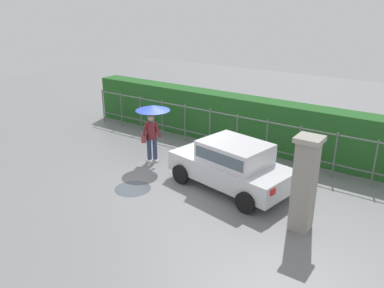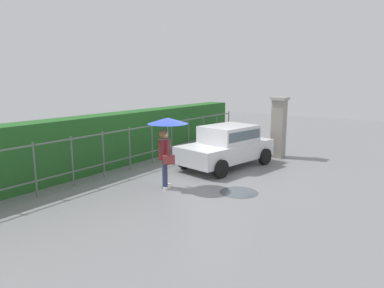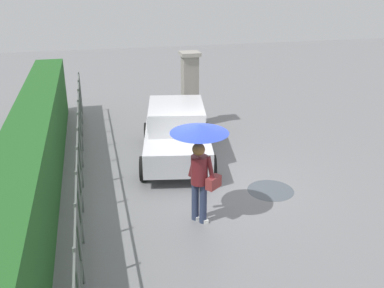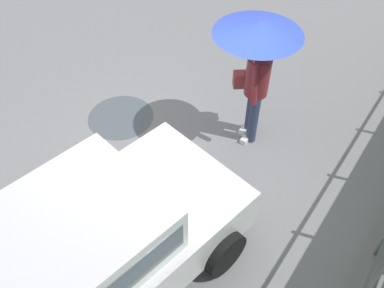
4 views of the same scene
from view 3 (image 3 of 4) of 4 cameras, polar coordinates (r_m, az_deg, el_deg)
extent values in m
plane|color=slate|center=(10.45, 2.57, -5.52)|extent=(40.00, 40.00, 0.00)
cube|color=silver|center=(11.71, -2.02, 0.72)|extent=(3.93, 2.26, 0.60)
cube|color=silver|center=(11.65, -2.08, 3.74)|extent=(2.12, 1.75, 0.60)
cube|color=#4C5B66|center=(11.64, -2.08, 3.83)|extent=(1.98, 1.74, 0.33)
cylinder|color=black|center=(10.71, 2.65, -3.01)|extent=(0.62, 0.28, 0.60)
cylinder|color=black|center=(10.68, -6.36, -3.20)|extent=(0.62, 0.28, 0.60)
cylinder|color=black|center=(13.01, 1.57, 1.63)|extent=(0.62, 0.28, 0.60)
cylinder|color=black|center=(12.99, -5.84, 1.48)|extent=(0.62, 0.28, 0.60)
cube|color=red|center=(13.43, 0.14, 4.23)|extent=(0.09, 0.21, 0.16)
cube|color=red|center=(13.41, -4.57, 4.14)|extent=(0.09, 0.21, 0.16)
cylinder|color=#2D3856|center=(8.94, 0.43, -7.41)|extent=(0.15, 0.15, 0.86)
cylinder|color=#2D3856|center=(8.84, 1.46, -7.80)|extent=(0.15, 0.15, 0.86)
cube|color=white|center=(9.18, 0.65, -9.39)|extent=(0.26, 0.10, 0.08)
cube|color=white|center=(9.08, 1.67, -9.79)|extent=(0.26, 0.10, 0.08)
cylinder|color=maroon|center=(8.56, 0.97, -3.41)|extent=(0.34, 0.34, 0.58)
sphere|color=#DBAD89|center=(8.39, 0.99, -0.75)|extent=(0.22, 0.22, 0.22)
sphere|color=olive|center=(8.36, 0.87, -0.69)|extent=(0.25, 0.25, 0.25)
cylinder|color=maroon|center=(8.73, 0.13, -2.68)|extent=(0.23, 0.21, 0.56)
cylinder|color=maroon|center=(8.49, 2.49, -3.44)|extent=(0.23, 0.21, 0.56)
cylinder|color=#B2B2B7|center=(8.54, 0.96, -0.95)|extent=(0.02, 0.02, 0.77)
cone|color=blue|center=(8.36, 0.98, 2.03)|extent=(1.16, 1.16, 0.17)
cube|color=maroon|center=(8.62, 2.83, -5.03)|extent=(0.34, 0.37, 0.24)
cube|color=gray|center=(14.09, -0.27, 6.87)|extent=(0.48, 0.48, 2.30)
cube|color=#9E998E|center=(13.83, -0.28, 11.71)|extent=(0.60, 0.60, 0.12)
cylinder|color=#59605B|center=(7.31, -14.48, -12.64)|extent=(0.05, 0.05, 1.50)
cylinder|color=#59605B|center=(8.30, -14.45, -8.15)|extent=(0.05, 0.05, 1.50)
cylinder|color=#59605B|center=(9.33, -14.43, -4.64)|extent=(0.05, 0.05, 1.50)
cylinder|color=#59605B|center=(10.39, -14.42, -1.83)|extent=(0.05, 0.05, 1.50)
cylinder|color=#59605B|center=(11.47, -14.41, 0.46)|extent=(0.05, 0.05, 1.50)
cylinder|color=#59605B|center=(12.56, -14.40, 2.35)|extent=(0.05, 0.05, 1.50)
cylinder|color=#59605B|center=(13.66, -14.39, 3.93)|extent=(0.05, 0.05, 1.50)
cylinder|color=#59605B|center=(14.78, -14.38, 5.28)|extent=(0.05, 0.05, 1.50)
cylinder|color=#59605B|center=(15.90, -14.37, 6.44)|extent=(0.05, 0.05, 1.50)
cube|color=#59605B|center=(9.60, -14.80, 0.47)|extent=(12.79, 0.03, 0.04)
cube|color=#59605B|center=(9.98, -14.26, -4.72)|extent=(12.79, 0.03, 0.04)
cube|color=#235B23|center=(9.86, -20.06, -2.55)|extent=(13.79, 0.90, 1.90)
cylinder|color=#4C545B|center=(10.41, 10.23, -5.99)|extent=(1.09, 1.09, 0.00)
camera|label=1|loc=(19.43, 24.17, 21.74)|focal=36.05mm
camera|label=2|loc=(8.31, 73.12, -5.68)|focal=32.36mm
camera|label=4|loc=(11.74, -14.19, 20.38)|focal=38.17mm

